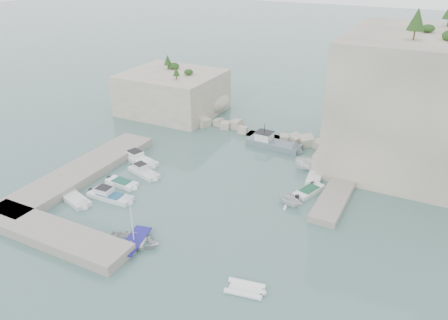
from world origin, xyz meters
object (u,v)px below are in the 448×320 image
at_px(inflatable_dinghy, 245,290).
at_px(tender_east_d, 313,170).
at_px(motorboat_b, 144,174).
at_px(motorboat_c, 122,185).
at_px(rowboat, 134,244).
at_px(motorboat_e, 77,202).
at_px(motorboat_d, 111,199).
at_px(tender_east_a, 290,205).
at_px(tender_east_c, 315,178).
at_px(work_boat, 274,147).
at_px(tender_east_b, 309,193).
at_px(motorboat_a, 139,161).

distance_m(inflatable_dinghy, tender_east_d, 24.53).
relative_size(motorboat_b, motorboat_c, 1.17).
bearing_deg(tender_east_d, rowboat, 143.34).
bearing_deg(motorboat_e, motorboat_d, 57.45).
distance_m(tender_east_a, tender_east_c, 7.52).
relative_size(tender_east_a, tender_east_c, 0.64).
relative_size(motorboat_d, tender_east_a, 1.87).
relative_size(motorboat_b, work_boat, 0.60).
bearing_deg(motorboat_d, motorboat_e, -142.56).
xyz_separation_m(motorboat_b, rowboat, (8.11, -12.51, 0.00)).
distance_m(motorboat_c, tender_east_b, 22.84).
distance_m(tender_east_b, tender_east_c, 3.97).
xyz_separation_m(rowboat, work_boat, (3.66, 28.22, 0.00)).
height_order(motorboat_b, motorboat_d, same).
height_order(motorboat_d, tender_east_c, motorboat_d).
xyz_separation_m(rowboat, inflatable_dinghy, (12.41, -0.82, 0.00)).
bearing_deg(tender_east_a, motorboat_e, 133.10).
bearing_deg(tender_east_d, motorboat_d, 121.61).
relative_size(inflatable_dinghy, work_boat, 0.41).
bearing_deg(motorboat_a, motorboat_c, -55.54).
relative_size(tender_east_c, work_boat, 0.58).
height_order(motorboat_e, rowboat, rowboat).
xyz_separation_m(tender_east_b, tender_east_d, (-1.30, 6.01, 0.00)).
xyz_separation_m(motorboat_c, tender_east_d, (19.83, 14.70, 0.00)).
xyz_separation_m(inflatable_dinghy, work_boat, (-8.75, 29.03, 0.00)).
height_order(motorboat_b, inflatable_dinghy, motorboat_b).
height_order(motorboat_a, work_boat, work_boat).
bearing_deg(tender_east_c, tender_east_b, 179.11).
height_order(rowboat, work_boat, work_boat).
relative_size(motorboat_a, tender_east_d, 1.39).
bearing_deg(motorboat_b, motorboat_d, -71.21).
height_order(tender_east_a, work_boat, work_boat).
bearing_deg(tender_east_c, tender_east_d, 15.22).
bearing_deg(inflatable_dinghy, rowboat, 166.11).
bearing_deg(motorboat_d, inflatable_dinghy, -20.08).
xyz_separation_m(tender_east_c, work_boat, (-8.18, 6.61, 0.00)).
distance_m(motorboat_b, tender_east_a, 19.35).
distance_m(motorboat_e, tender_east_a, 24.56).
bearing_deg(motorboat_d, work_boat, 60.54).
bearing_deg(tender_east_b, motorboat_d, 138.73).
relative_size(inflatable_dinghy, tender_east_a, 1.10).
bearing_deg(tender_east_b, work_boat, 57.56).
distance_m(rowboat, tender_east_d, 26.09).
xyz_separation_m(rowboat, tender_east_a, (11.17, 14.12, 0.00)).
height_order(motorboat_a, motorboat_e, motorboat_a).
relative_size(motorboat_d, inflatable_dinghy, 1.70).
xyz_separation_m(motorboat_a, tender_east_b, (23.27, 2.35, 0.00)).
height_order(inflatable_dinghy, tender_east_a, tender_east_a).
xyz_separation_m(motorboat_e, rowboat, (10.90, -3.34, 0.00)).
relative_size(motorboat_a, motorboat_c, 1.48).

